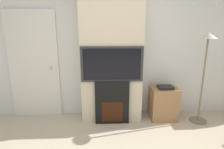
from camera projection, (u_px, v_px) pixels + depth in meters
wall_back at (111, 47)px, 3.32m from camera, size 6.00×0.06×2.70m
chimney_breast at (112, 48)px, 3.11m from camera, size 1.09×0.39×2.70m
fireplace at (112, 102)px, 3.14m from camera, size 0.60×0.15×0.78m
television at (112, 64)px, 2.98m from camera, size 1.06×0.07×0.61m
floor_lamp at (206, 59)px, 2.99m from camera, size 0.30×0.30×1.61m
media_stand at (163, 103)px, 3.30m from camera, size 0.49×0.38×0.66m
entry_door at (34, 65)px, 3.29m from camera, size 0.92×0.09×2.01m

